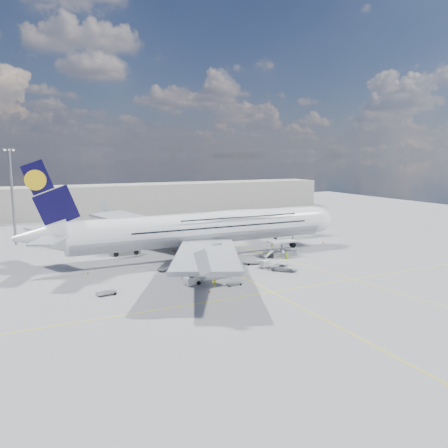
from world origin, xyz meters
name	(u,v)px	position (x,y,z in m)	size (l,w,h in m)	color
ground	(223,266)	(0.00, 0.00, 0.00)	(300.00, 300.00, 0.00)	gray
taxi_line_main	(223,266)	(0.00, 0.00, 0.01)	(0.25, 220.00, 0.01)	yellow
taxi_line_cross	(272,292)	(0.00, -20.00, 0.01)	(120.00, 0.25, 0.01)	yellow
taxi_line_diag	(256,251)	(14.00, 10.00, 0.01)	(0.25, 100.00, 0.01)	yellow
airliner	(205,228)	(0.26, 10.00, 6.87)	(77.26, 79.15, 23.71)	white
jet_bridge	(285,215)	(29.81, 20.94, 6.85)	(18.80, 12.10, 8.50)	#B7B7BC
cargo_loader	(281,251)	(16.82, 2.89, 1.25)	(8.53, 3.20, 3.67)	silver
light_mast	(12,195)	(-40.00, 45.00, 13.21)	(3.00, 0.70, 25.50)	gray
terminal	(123,199)	(0.00, 95.00, 6.00)	(180.00, 16.00, 12.00)	#B2AD9E
tree_line	(178,192)	(40.00, 140.00, 4.00)	(160.00, 6.00, 8.00)	#193814
dolly_row_a	(189,274)	(-10.06, -5.89, 0.89)	(2.71, 1.59, 1.65)	gray
dolly_row_b	(165,269)	(-12.22, 1.91, 0.36)	(3.55, 2.50, 0.47)	gray
dolly_row_c	(234,284)	(-4.11, -13.61, 0.30)	(2.77, 1.67, 0.39)	gray
dolly_back	(107,293)	(-26.33, -9.07, 0.37)	(3.45, 2.20, 0.47)	gray
dolly_nose_far	(265,264)	(7.55, -5.27, 0.88)	(2.85, 1.95, 1.65)	gray
dolly_nose_near	(252,263)	(6.69, -1.27, 0.37)	(3.69, 2.80, 0.48)	gray
baggage_tug	(192,280)	(-10.95, -9.81, 0.88)	(3.49, 2.49, 1.98)	white
catering_truck_inner	(124,246)	(-16.48, 20.22, 2.06)	(7.27, 2.89, 4.37)	gray
catering_truck_outer	(130,227)	(-8.24, 48.20, 1.95)	(7.27, 3.37, 4.21)	gray
service_van	(284,267)	(9.83, -9.05, 0.78)	(2.57, 5.58, 1.55)	silver
crew_nose	(272,245)	(19.38, 11.14, 0.86)	(0.63, 0.41, 1.72)	#DAF619
crew_loader	(266,255)	(12.54, 2.55, 0.76)	(0.74, 0.57, 1.52)	#BEF119
crew_wing	(192,271)	(-8.66, -4.29, 0.93)	(1.09, 0.45, 1.86)	#E6FF1A
crew_van	(287,256)	(16.33, -0.36, 0.79)	(0.77, 0.50, 1.58)	#9AF119
crew_tug	(215,282)	(-7.69, -12.80, 0.86)	(1.12, 0.64, 1.73)	#EDFF1A
cone_nose	(323,242)	(35.45, 10.79, 0.29)	(0.47, 0.47, 0.60)	#DD430B
cone_wing_left_inner	(174,250)	(-4.60, 18.57, 0.31)	(0.50, 0.50, 0.63)	#DD430B
cone_wing_left_outer	(158,243)	(-5.47, 28.57, 0.30)	(0.50, 0.50, 0.63)	#DD430B
cone_wing_right_inner	(198,282)	(-9.62, -9.35, 0.25)	(0.40, 0.40, 0.51)	#DD430B
cone_wing_right_outer	(210,291)	(-9.83, -15.56, 0.25)	(0.40, 0.40, 0.51)	#DD430B
cone_tail	(88,273)	(-27.15, 5.97, 0.23)	(0.38, 0.38, 0.48)	#DD430B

